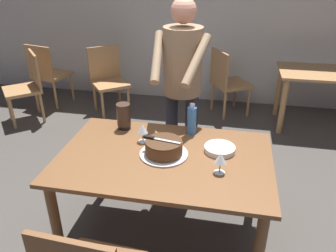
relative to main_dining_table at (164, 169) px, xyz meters
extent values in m
plane|color=#4C4742|center=(0.00, 0.00, -0.64)|extent=(14.00, 14.00, 0.00)
cube|color=silver|center=(0.00, 2.96, 0.71)|extent=(10.00, 0.12, 2.70)
cube|color=brown|center=(0.00, 0.00, 0.09)|extent=(1.48, 0.96, 0.03)
cylinder|color=brown|center=(-0.66, -0.41, -0.28)|extent=(0.07, 0.07, 0.72)
cylinder|color=brown|center=(-0.66, 0.41, -0.28)|extent=(0.07, 0.07, 0.72)
cylinder|color=brown|center=(0.66, 0.41, -0.28)|extent=(0.07, 0.07, 0.72)
cylinder|color=silver|center=(-0.01, 0.02, 0.11)|extent=(0.34, 0.34, 0.01)
cylinder|color=brown|center=(-0.01, 0.02, 0.17)|extent=(0.26, 0.26, 0.09)
cylinder|color=#432A18|center=(-0.01, 0.02, 0.21)|extent=(0.25, 0.25, 0.01)
cube|color=silver|center=(0.01, 0.01, 0.22)|extent=(0.20, 0.05, 0.00)
cube|color=black|center=(-0.11, 0.04, 0.22)|extent=(0.08, 0.04, 0.02)
cylinder|color=white|center=(0.37, 0.14, 0.11)|extent=(0.22, 0.22, 0.01)
cylinder|color=white|center=(0.37, 0.14, 0.12)|extent=(0.22, 0.22, 0.01)
cylinder|color=white|center=(0.37, 0.14, 0.13)|extent=(0.22, 0.22, 0.01)
cylinder|color=white|center=(0.37, 0.14, 0.14)|extent=(0.22, 0.22, 0.01)
cylinder|color=silver|center=(0.39, -0.13, 0.11)|extent=(0.07, 0.07, 0.00)
cylinder|color=silver|center=(0.39, -0.13, 0.15)|extent=(0.01, 0.01, 0.07)
cone|color=silver|center=(0.39, -0.13, 0.22)|extent=(0.08, 0.08, 0.07)
cylinder|color=silver|center=(-0.20, 0.17, 0.11)|extent=(0.07, 0.07, 0.00)
cylinder|color=silver|center=(-0.20, 0.17, 0.15)|extent=(0.01, 0.01, 0.07)
cone|color=silver|center=(-0.20, 0.17, 0.22)|extent=(0.08, 0.08, 0.07)
cylinder|color=#387AC6|center=(0.14, 0.37, 0.22)|extent=(0.07, 0.07, 0.22)
cylinder|color=silver|center=(0.14, 0.37, 0.34)|extent=(0.04, 0.04, 0.03)
cylinder|color=black|center=(-0.40, 0.35, 0.12)|extent=(0.10, 0.10, 0.03)
cylinder|color=#3F2D23|center=(-0.40, 0.35, 0.23)|extent=(0.11, 0.11, 0.18)
cylinder|color=#2D2D38|center=(0.10, 0.69, -0.17)|extent=(0.11, 0.11, 0.95)
cylinder|color=#2D2D38|center=(-0.08, 0.71, -0.17)|extent=(0.11, 0.11, 0.95)
cylinder|color=#997A5B|center=(0.01, 0.70, 0.58)|extent=(0.32, 0.32, 0.55)
sphere|color=tan|center=(0.01, 0.70, 0.98)|extent=(0.20, 0.20, 0.20)
cylinder|color=#997A5B|center=(0.15, 0.50, 0.66)|extent=(0.20, 0.42, 0.34)
cylinder|color=#997A5B|center=(-0.16, 0.54, 0.66)|extent=(0.11, 0.42, 0.34)
cube|color=tan|center=(1.48, 2.26, 0.08)|extent=(1.00, 0.70, 0.03)
cylinder|color=tan|center=(1.05, 1.99, -0.29)|extent=(0.07, 0.07, 0.71)
cylinder|color=tan|center=(1.05, 2.54, -0.29)|extent=(0.07, 0.07, 0.71)
cube|color=tan|center=(0.42, 2.47, -0.21)|extent=(0.60, 0.60, 0.04)
cylinder|color=tan|center=(0.48, 2.72, -0.44)|extent=(0.04, 0.04, 0.41)
cylinder|color=tan|center=(0.67, 2.41, -0.44)|extent=(0.04, 0.04, 0.41)
cylinder|color=tan|center=(0.17, 2.54, -0.44)|extent=(0.04, 0.04, 0.41)
cylinder|color=tan|center=(0.35, 2.22, -0.44)|extent=(0.04, 0.04, 0.41)
cube|color=tan|center=(0.24, 2.37, 0.03)|extent=(0.25, 0.39, 0.45)
cube|color=tan|center=(-2.17, 2.36, -0.21)|extent=(0.53, 0.53, 0.04)
cylinder|color=tan|center=(-2.30, 2.58, -0.44)|extent=(0.04, 0.04, 0.41)
cylinder|color=tan|center=(-1.94, 2.49, -0.44)|extent=(0.04, 0.04, 0.41)
cylinder|color=tan|center=(-2.39, 2.23, -0.44)|extent=(0.04, 0.04, 0.41)
cylinder|color=tan|center=(-2.03, 2.14, -0.44)|extent=(0.04, 0.04, 0.41)
cube|color=tan|center=(-2.22, 2.16, 0.03)|extent=(0.43, 0.14, 0.45)
cube|color=tan|center=(-2.24, 1.71, -0.21)|extent=(0.62, 0.62, 0.04)
cylinder|color=tan|center=(-2.26, 1.45, -0.44)|extent=(0.04, 0.04, 0.41)
cylinder|color=tan|center=(-2.50, 1.73, -0.44)|extent=(0.04, 0.04, 0.41)
cylinder|color=tan|center=(-1.99, 1.69, -0.44)|extent=(0.04, 0.04, 0.41)
cylinder|color=tan|center=(-2.22, 1.97, -0.44)|extent=(0.04, 0.04, 0.41)
cube|color=tan|center=(-2.09, 1.85, 0.03)|extent=(0.31, 0.35, 0.45)
cube|color=tan|center=(-1.20, 2.16, -0.21)|extent=(0.62, 0.62, 0.04)
cylinder|color=tan|center=(-0.94, 2.13, -0.44)|extent=(0.04, 0.04, 0.41)
cylinder|color=tan|center=(-1.23, 1.90, -0.44)|extent=(0.04, 0.04, 0.41)
cylinder|color=tan|center=(-1.17, 2.41, -0.44)|extent=(0.04, 0.04, 0.41)
cylinder|color=tan|center=(-1.45, 2.19, -0.44)|extent=(0.04, 0.04, 0.41)
cube|color=tan|center=(-1.33, 2.32, 0.03)|extent=(0.36, 0.30, 0.45)
camera|label=1|loc=(0.41, -1.95, 1.36)|focal=36.09mm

